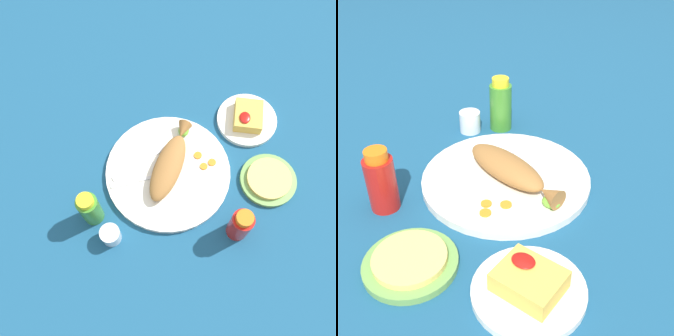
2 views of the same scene
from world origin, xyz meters
TOP-DOWN VIEW (x-y plane):
  - ground_plane at (0.00, 0.00)m, footprint 4.00×4.00m
  - main_plate at (0.00, 0.00)m, footprint 0.37×0.37m
  - fried_fish at (-0.01, 0.00)m, footprint 0.27×0.12m
  - fork_near at (0.04, -0.08)m, footprint 0.08×0.18m
  - fork_far at (-0.00, -0.10)m, footprint 0.13×0.15m
  - carrot_slice_near at (-0.03, 0.10)m, footprint 0.02×0.02m
  - carrot_slice_mid at (-0.04, 0.13)m, footprint 0.02×0.02m
  - carrot_slice_far at (-0.06, 0.08)m, footprint 0.02×0.02m
  - lime_wedge_main at (-0.13, 0.03)m, footprint 0.04×0.03m
  - hot_sauce_bottle_red at (0.15, 0.21)m, footprint 0.06×0.06m
  - hot_sauce_bottle_green at (0.16, -0.19)m, footprint 0.06×0.06m
  - salt_cup at (0.21, -0.13)m, footprint 0.05×0.05m
  - side_plate_fries at (-0.21, 0.22)m, footprint 0.19×0.19m
  - fries_pile at (-0.21, 0.22)m, footprint 0.10×0.08m
  - tortilla_plate at (-0.01, 0.29)m, footprint 0.16×0.16m
  - tortilla_stack at (-0.01, 0.29)m, footprint 0.13×0.13m

SIDE VIEW (x-z plane):
  - ground_plane at x=0.00m, z-range 0.00..0.00m
  - side_plate_fries at x=-0.21m, z-range 0.00..0.01m
  - tortilla_plate at x=-0.01m, z-range 0.00..0.01m
  - main_plate at x=0.00m, z-range 0.00..0.02m
  - fork_near at x=0.04m, z-range 0.02..0.02m
  - fork_far at x=0.00m, z-range 0.02..0.02m
  - carrot_slice_near at x=-0.03m, z-range 0.02..0.02m
  - carrot_slice_mid at x=-0.04m, z-range 0.02..0.02m
  - carrot_slice_far at x=-0.06m, z-range 0.02..0.02m
  - tortilla_stack at x=-0.01m, z-range 0.01..0.03m
  - salt_cup at x=0.21m, z-range 0.00..0.05m
  - lime_wedge_main at x=-0.13m, z-range 0.02..0.04m
  - fries_pile at x=-0.21m, z-range 0.01..0.05m
  - fried_fish at x=-0.01m, z-range 0.02..0.07m
  - hot_sauce_bottle_red at x=0.15m, z-range 0.00..0.13m
  - hot_sauce_bottle_green at x=0.16m, z-range 0.00..0.14m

